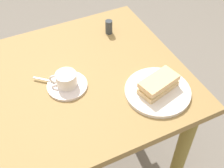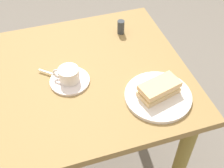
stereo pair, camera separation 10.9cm
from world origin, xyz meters
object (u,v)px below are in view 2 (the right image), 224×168
(sandwich_plate, at_px, (157,96))
(sandwich_front, at_px, (158,89))
(dining_table, at_px, (51,102))
(spoon, at_px, (52,74))
(salt_shaker, at_px, (120,27))
(coffee_cup, at_px, (68,75))
(coffee_saucer, at_px, (69,81))

(sandwich_plate, bearing_deg, sandwich_front, 62.78)
(dining_table, height_order, sandwich_front, sandwich_front)
(spoon, height_order, salt_shaker, salt_shaker)
(dining_table, relative_size, sandwich_plate, 4.51)
(dining_table, bearing_deg, coffee_cup, -18.50)
(spoon, bearing_deg, sandwich_front, -32.32)
(coffee_cup, xyz_separation_m, spoon, (-0.05, 0.05, -0.03))
(spoon, bearing_deg, coffee_saucer, -41.34)
(coffee_saucer, height_order, salt_shaker, salt_shaker)
(sandwich_front, bearing_deg, salt_shaker, 90.82)
(sandwich_plate, height_order, sandwich_front, sandwich_front)
(sandwich_front, bearing_deg, dining_table, 152.04)
(dining_table, xyz_separation_m, sandwich_plate, (0.38, -0.21, 0.13))
(coffee_saucer, distance_m, salt_shaker, 0.38)
(sandwich_plate, bearing_deg, spoon, 147.08)
(coffee_cup, height_order, salt_shaker, coffee_cup)
(coffee_saucer, bearing_deg, sandwich_front, -30.36)
(dining_table, relative_size, salt_shaker, 17.32)
(salt_shaker, bearing_deg, spoon, -151.21)
(coffee_cup, xyz_separation_m, salt_shaker, (0.29, 0.24, -0.01))
(sandwich_front, distance_m, coffee_saucer, 0.34)
(dining_table, xyz_separation_m, coffee_cup, (0.08, -0.03, 0.16))
(sandwich_front, height_order, spoon, sandwich_front)
(sandwich_plate, bearing_deg, dining_table, 151.45)
(coffee_saucer, bearing_deg, sandwich_plate, -31.10)
(sandwich_front, xyz_separation_m, salt_shaker, (-0.01, 0.41, -0.01))
(coffee_saucer, relative_size, coffee_cup, 1.55)
(coffee_cup, bearing_deg, sandwich_front, -30.35)
(coffee_saucer, height_order, coffee_cup, coffee_cup)
(sandwich_front, height_order, coffee_saucer, sandwich_front)
(sandwich_plate, relative_size, spoon, 3.02)
(dining_table, xyz_separation_m, salt_shaker, (0.37, 0.21, 0.15))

